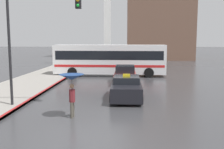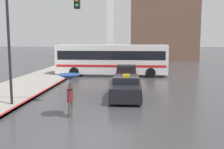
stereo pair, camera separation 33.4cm
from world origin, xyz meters
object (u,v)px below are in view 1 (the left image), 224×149
(city_bus, at_px, (110,59))
(pedestrian_with_umbrella, at_px, (72,82))
(taxi, at_px, (126,88))
(traffic_light, at_px, (36,25))
(sedan_red, at_px, (125,75))

(city_bus, distance_m, pedestrian_with_umbrella, 15.10)
(pedestrian_with_umbrella, bearing_deg, taxi, -23.94)
(pedestrian_with_umbrella, relative_size, traffic_light, 0.33)
(traffic_light, bearing_deg, sedan_red, 62.10)
(sedan_red, bearing_deg, pedestrian_with_umbrella, 76.98)
(pedestrian_with_umbrella, xyz_separation_m, traffic_light, (-2.21, 1.75, 2.67))
(traffic_light, bearing_deg, taxi, 27.04)
(city_bus, height_order, pedestrian_with_umbrella, city_bus)
(taxi, xyz_separation_m, sedan_red, (-0.11, 6.33, 0.00))
(sedan_red, xyz_separation_m, city_bus, (-1.61, 4.58, 1.10))
(taxi, distance_m, sedan_red, 6.33)
(taxi, distance_m, city_bus, 11.10)
(taxi, xyz_separation_m, city_bus, (-1.72, 10.91, 1.10))
(sedan_red, xyz_separation_m, pedestrian_with_umbrella, (-2.43, -10.50, 1.05))
(pedestrian_with_umbrella, bearing_deg, city_bus, 4.29)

